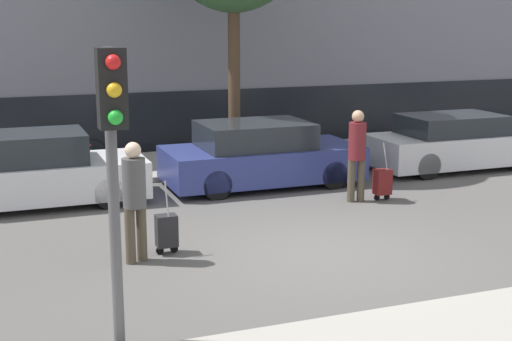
% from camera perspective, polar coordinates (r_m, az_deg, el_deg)
% --- Properties ---
extents(ground_plane, '(80.00, 80.00, 0.00)m').
position_cam_1_polar(ground_plane, '(11.13, 4.81, -6.51)').
color(ground_plane, '#565451').
extents(sidewalk_far, '(28.00, 3.00, 0.12)m').
position_cam_1_polar(sidewalk_far, '(17.48, -5.02, 0.60)').
color(sidewalk_far, '#A39E93').
rests_on(sidewalk_far, ground_plane).
extents(parked_car_0, '(4.28, 1.76, 1.41)m').
position_cam_1_polar(parked_car_0, '(14.30, -17.65, -0.09)').
color(parked_car_0, silver).
rests_on(parked_car_0, ground_plane).
extents(parked_car_1, '(4.17, 1.92, 1.37)m').
position_cam_1_polar(parked_car_1, '(15.27, 0.31, 1.20)').
color(parked_car_1, navy).
rests_on(parked_car_1, ground_plane).
extents(parked_car_2, '(4.22, 1.72, 1.30)m').
position_cam_1_polar(parked_car_2, '(17.61, 15.64, 2.14)').
color(parked_car_2, silver).
rests_on(parked_car_2, ground_plane).
extents(pedestrian_left, '(0.34, 0.34, 1.81)m').
position_cam_1_polar(pedestrian_left, '(10.52, -9.70, -1.89)').
color(pedestrian_left, '#4C4233').
rests_on(pedestrian_left, ground_plane).
extents(trolley_left, '(0.34, 0.29, 1.15)m').
position_cam_1_polar(trolley_left, '(11.00, -7.17, -4.81)').
color(trolley_left, '#262628').
rests_on(trolley_left, ground_plane).
extents(pedestrian_right, '(0.35, 0.34, 1.81)m').
position_cam_1_polar(pedestrian_right, '(13.97, 8.08, 1.65)').
color(pedestrian_right, '#4C4233').
rests_on(pedestrian_right, ground_plane).
extents(trolley_right, '(0.34, 0.29, 1.16)m').
position_cam_1_polar(trolley_right, '(14.29, 10.08, -0.91)').
color(trolley_right, maroon).
rests_on(trolley_right, ground_plane).
extents(traffic_light, '(0.28, 0.47, 3.27)m').
position_cam_1_polar(traffic_light, '(7.34, -11.38, 2.41)').
color(traffic_light, '#515154').
rests_on(traffic_light, ground_plane).
extents(parked_bicycle, '(1.77, 0.06, 0.96)m').
position_cam_1_polar(parked_bicycle, '(16.79, -14.70, 1.26)').
color(parked_bicycle, black).
rests_on(parked_bicycle, sidewalk_far).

